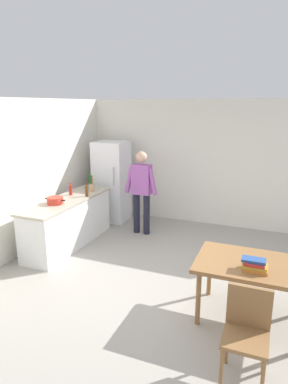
% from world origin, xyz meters
% --- Properties ---
extents(ground_plane, '(14.00, 14.00, 0.00)m').
position_xyz_m(ground_plane, '(0.00, 0.00, 0.00)').
color(ground_plane, '#9E998E').
extents(wall_back, '(6.40, 0.12, 2.70)m').
position_xyz_m(wall_back, '(0.00, 3.00, 1.35)').
color(wall_back, silver).
rests_on(wall_back, ground_plane).
extents(wall_left, '(0.12, 5.60, 2.70)m').
position_xyz_m(wall_left, '(-2.60, 0.20, 1.35)').
color(wall_left, silver).
rests_on(wall_left, ground_plane).
extents(kitchen_counter, '(0.64, 2.20, 0.90)m').
position_xyz_m(kitchen_counter, '(-2.00, 0.80, 0.45)').
color(kitchen_counter, white).
rests_on(kitchen_counter, ground_plane).
extents(refrigerator, '(0.70, 0.67, 1.80)m').
position_xyz_m(refrigerator, '(-1.90, 2.40, 0.90)').
color(refrigerator, white).
rests_on(refrigerator, ground_plane).
extents(person, '(0.70, 0.22, 1.70)m').
position_xyz_m(person, '(-0.95, 1.85, 0.98)').
color(person, '#1E1E2D').
rests_on(person, ground_plane).
extents(dining_table, '(1.40, 0.90, 0.75)m').
position_xyz_m(dining_table, '(1.40, -0.30, 0.67)').
color(dining_table, olive).
rests_on(dining_table, ground_plane).
extents(chair, '(0.42, 0.42, 0.91)m').
position_xyz_m(chair, '(1.40, -1.27, 0.53)').
color(chair, olive).
rests_on(chair, ground_plane).
extents(cooking_pot, '(0.40, 0.28, 0.12)m').
position_xyz_m(cooking_pot, '(-2.02, 0.46, 0.96)').
color(cooking_pot, red).
rests_on(cooking_pot, kitchen_counter).
extents(utensil_jar, '(0.11, 0.11, 0.32)m').
position_xyz_m(utensil_jar, '(-1.87, 1.47, 0.98)').
color(utensil_jar, tan).
rests_on(utensil_jar, kitchen_counter).
extents(bottle_sauce_red, '(0.06, 0.06, 0.24)m').
position_xyz_m(bottle_sauce_red, '(-2.10, 1.06, 1.00)').
color(bottle_sauce_red, '#B22319').
rests_on(bottle_sauce_red, kitchen_counter).
extents(bottle_wine_green, '(0.08, 0.08, 0.34)m').
position_xyz_m(bottle_wine_green, '(-1.99, 1.62, 1.05)').
color(bottle_wine_green, '#1E5123').
rests_on(bottle_wine_green, kitchen_counter).
extents(bottle_beer_brown, '(0.06, 0.06, 0.26)m').
position_xyz_m(bottle_beer_brown, '(-1.76, 1.10, 1.01)').
color(bottle_beer_brown, '#5B3314').
rests_on(bottle_beer_brown, kitchen_counter).
extents(book_stack, '(0.29, 0.20, 0.14)m').
position_xyz_m(book_stack, '(1.40, -0.49, 0.81)').
color(book_stack, orange).
rests_on(book_stack, dining_table).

